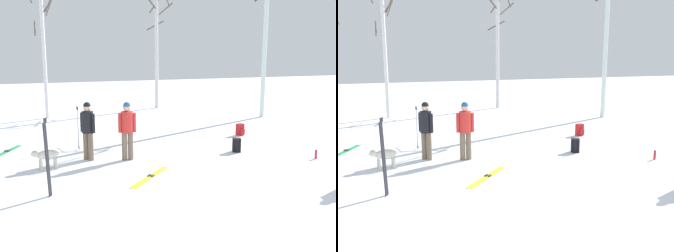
% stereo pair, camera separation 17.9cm
% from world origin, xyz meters
% --- Properties ---
extents(ground_plane, '(60.00, 60.00, 0.00)m').
position_xyz_m(ground_plane, '(0.00, 0.00, 0.00)').
color(ground_plane, white).
extents(person_0, '(0.39, 0.41, 1.72)m').
position_xyz_m(person_0, '(-2.00, 3.39, 0.98)').
color(person_0, '#72604C').
rests_on(person_0, ground_plane).
extents(person_1, '(0.52, 0.34, 1.72)m').
position_xyz_m(person_1, '(-0.91, 3.05, 0.98)').
color(person_1, '#72604C').
rests_on(person_1, ground_plane).
extents(dog, '(0.89, 0.33, 0.57)m').
position_xyz_m(dog, '(-3.21, 2.81, 0.39)').
color(dog, beige).
rests_on(dog, ground_plane).
extents(ski_pair_planted_0, '(0.13, 0.20, 1.78)m').
position_xyz_m(ski_pair_planted_0, '(-3.22, 0.66, 0.89)').
color(ski_pair_planted_0, black).
rests_on(ski_pair_planted_0, ground_plane).
extents(ski_pair_lying_0, '(0.89, 1.58, 0.05)m').
position_xyz_m(ski_pair_lying_0, '(-4.36, 5.11, 0.01)').
color(ski_pair_lying_0, green).
rests_on(ski_pair_lying_0, ground_plane).
extents(ski_pair_lying_1, '(1.38, 1.51, 0.05)m').
position_xyz_m(ski_pair_lying_1, '(-0.72, 1.28, 0.01)').
color(ski_pair_lying_1, yellow).
rests_on(ski_pair_lying_1, ground_plane).
extents(ski_poles_0, '(0.07, 0.24, 1.40)m').
position_xyz_m(ski_poles_0, '(-2.15, 4.72, 0.75)').
color(ski_poles_0, '#B2B2BC').
rests_on(ski_poles_0, ground_plane).
extents(backpack_0, '(0.31, 0.33, 0.44)m').
position_xyz_m(backpack_0, '(3.82, 4.99, 0.21)').
color(backpack_0, red).
rests_on(backpack_0, ground_plane).
extents(backpack_1, '(0.32, 0.34, 0.44)m').
position_xyz_m(backpack_1, '(2.55, 2.87, 0.21)').
color(backpack_1, black).
rests_on(backpack_1, ground_plane).
extents(water_bottle_0, '(0.07, 0.07, 0.27)m').
position_xyz_m(water_bottle_0, '(3.00, 3.52, 0.13)').
color(water_bottle_0, silver).
rests_on(water_bottle_0, ground_plane).
extents(water_bottle_1, '(0.07, 0.07, 0.27)m').
position_xyz_m(water_bottle_1, '(4.41, 1.41, 0.13)').
color(water_bottle_1, red).
rests_on(water_bottle_1, ground_plane).
extents(birch_tree_4, '(1.27, 1.26, 5.83)m').
position_xyz_m(birch_tree_4, '(-2.92, 11.09, 3.12)').
color(birch_tree_4, silver).
rests_on(birch_tree_4, ground_plane).
extents(birch_tree_5, '(1.36, 1.55, 6.29)m').
position_xyz_m(birch_tree_5, '(2.83, 12.54, 3.23)').
color(birch_tree_5, silver).
rests_on(birch_tree_5, ground_plane).
extents(birch_tree_6, '(1.41, 1.34, 7.86)m').
position_xyz_m(birch_tree_6, '(6.71, 8.26, 3.99)').
color(birch_tree_6, silver).
rests_on(birch_tree_6, ground_plane).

